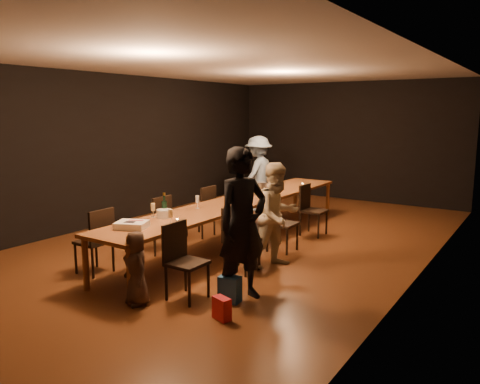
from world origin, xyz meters
The scene contains 30 objects.
ground centered at (0.00, 0.00, 0.00)m, with size 10.00×10.00×0.00m, color #4F2713.
room_shell centered at (0.00, 0.00, 2.08)m, with size 6.04×10.04×3.02m.
table centered at (0.00, 0.00, 0.70)m, with size 0.90×6.00×0.75m.
chair_right_0 centered at (0.85, -2.40, 0.47)m, with size 0.42×0.42×0.93m, color black, non-canonical shape.
chair_right_1 centered at (0.85, -1.20, 0.47)m, with size 0.42×0.42×0.93m, color black, non-canonical shape.
chair_right_2 centered at (0.85, 0.00, 0.47)m, with size 0.42×0.42×0.93m, color black, non-canonical shape.
chair_right_3 centered at (0.85, 1.20, 0.47)m, with size 0.42×0.42×0.93m, color black, non-canonical shape.
chair_left_0 centered at (-0.85, -2.40, 0.47)m, with size 0.42×0.42×0.93m, color black, non-canonical shape.
chair_left_1 centered at (-0.85, -1.20, 0.47)m, with size 0.42×0.42×0.93m, color black, non-canonical shape.
chair_left_2 centered at (-0.85, 0.00, 0.47)m, with size 0.42×0.42×0.93m, color black, non-canonical shape.
chair_left_3 centered at (-0.85, 1.20, 0.47)m, with size 0.42×0.42×0.93m, color black, non-canonical shape.
woman_birthday centered at (1.40, -2.02, 0.92)m, with size 0.67×0.44×1.85m, color black.
woman_tan centered at (1.16, -0.73, 0.77)m, with size 0.75×0.58×1.54m, color beige.
man_blue centered at (-1.15, 2.51, 0.86)m, with size 1.10×0.64×1.71m, color #82A4C9.
child centered at (0.45, -2.84, 0.44)m, with size 0.43×0.28×0.88m, color #473327.
gift_bag_red centered at (1.54, -2.64, 0.13)m, with size 0.21×0.12×0.25m, color red.
gift_bag_blue centered at (1.33, -2.19, 0.16)m, with size 0.25×0.17×0.31m, color #255CA1.
birthday_cake centered at (-0.09, -2.39, 0.79)m, with size 0.48×0.44×0.09m.
plate_stack centered at (-0.16, -1.70, 0.81)m, with size 0.21×0.21×0.12m, color silver.
champagne_bottle centered at (-0.22, -1.62, 0.92)m, with size 0.08×0.08×0.34m, color black, non-canonical shape.
ice_bucket centered at (-0.02, 0.74, 0.86)m, with size 0.20×0.20×0.22m, color #A6A7AA.
wineglass_0 centered at (-0.31, -1.77, 0.85)m, with size 0.06×0.06×0.21m, color beige, non-canonical shape.
wineglass_1 centered at (0.19, -1.94, 0.85)m, with size 0.06×0.06×0.21m, color beige, non-canonical shape.
wineglass_2 centered at (-0.17, -0.92, 0.85)m, with size 0.06×0.06×0.21m, color silver, non-canonical shape.
wineglass_3 centered at (0.36, -0.16, 0.85)m, with size 0.06×0.06×0.21m, color beige, non-canonical shape.
wineglass_4 centered at (-0.30, 0.12, 0.85)m, with size 0.06×0.06×0.21m, color silver, non-canonical shape.
wineglass_5 centered at (0.13, 0.75, 0.85)m, with size 0.06×0.06×0.21m, color silver, non-canonical shape.
tealight_near centered at (0.15, -1.77, 0.77)m, with size 0.05×0.05×0.03m, color #B2B7B2.
tealight_mid centered at (0.15, -0.21, 0.77)m, with size 0.05×0.05×0.03m, color #B2B7B2.
tealight_far centered at (0.15, 2.14, 0.77)m, with size 0.05×0.05×0.03m, color #B2B7B2.
Camera 1 is at (4.37, -6.54, 2.25)m, focal length 35.00 mm.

